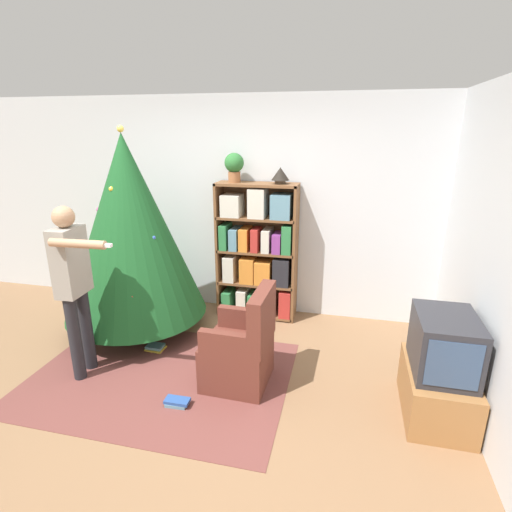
% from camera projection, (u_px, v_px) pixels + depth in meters
% --- Properties ---
extents(ground_plane, '(14.00, 14.00, 0.00)m').
position_uv_depth(ground_plane, '(183.00, 397.00, 3.45)').
color(ground_plane, '#846042').
extents(wall_back, '(8.00, 0.10, 2.60)m').
position_uv_depth(wall_back, '(241.00, 207.00, 4.88)').
color(wall_back, silver).
rests_on(wall_back, ground_plane).
extents(area_rug, '(2.38, 1.72, 0.01)m').
position_uv_depth(area_rug, '(161.00, 376.00, 3.75)').
color(area_rug, brown).
rests_on(area_rug, ground_plane).
extents(bookshelf, '(0.95, 0.32, 1.63)m').
position_uv_depth(bookshelf, '(257.00, 253.00, 4.75)').
color(bookshelf, brown).
rests_on(bookshelf, ground_plane).
extents(tv_stand, '(0.50, 0.77, 0.41)m').
position_uv_depth(tv_stand, '(436.00, 392.00, 3.20)').
color(tv_stand, '#996638').
rests_on(tv_stand, ground_plane).
extents(television, '(0.44, 0.61, 0.46)m').
position_uv_depth(television, '(444.00, 344.00, 3.07)').
color(television, '#28282D').
rests_on(television, tv_stand).
extents(game_remote, '(0.04, 0.12, 0.02)m').
position_uv_depth(game_remote, '(425.00, 383.00, 2.95)').
color(game_remote, white).
rests_on(game_remote, tv_stand).
extents(christmas_tree, '(1.55, 1.55, 2.25)m').
position_uv_depth(christmas_tree, '(130.00, 228.00, 4.28)').
color(christmas_tree, '#4C3323').
rests_on(christmas_tree, ground_plane).
extents(armchair, '(0.59, 0.58, 0.92)m').
position_uv_depth(armchair, '(241.00, 351.00, 3.57)').
color(armchair, brown).
rests_on(armchair, ground_plane).
extents(standing_person, '(0.64, 0.47, 1.61)m').
position_uv_depth(standing_person, '(74.00, 279.00, 3.52)').
color(standing_person, '#232328').
rests_on(standing_person, ground_plane).
extents(potted_plant, '(0.22, 0.22, 0.33)m').
position_uv_depth(potted_plant, '(234.00, 165.00, 4.51)').
color(potted_plant, '#935B38').
rests_on(potted_plant, bookshelf).
extents(table_lamp, '(0.20, 0.20, 0.18)m').
position_uv_depth(table_lamp, '(280.00, 174.00, 4.42)').
color(table_lamp, '#473828').
rests_on(table_lamp, bookshelf).
extents(book_pile_near_tree, '(0.20, 0.16, 0.05)m').
position_uv_depth(book_pile_near_tree, '(155.00, 347.00, 4.20)').
color(book_pile_near_tree, gold).
rests_on(book_pile_near_tree, ground_plane).
extents(book_pile_by_chair, '(0.21, 0.12, 0.06)m').
position_uv_depth(book_pile_by_chair, '(177.00, 402.00, 3.35)').
color(book_pile_by_chair, '#5B899E').
rests_on(book_pile_by_chair, ground_plane).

